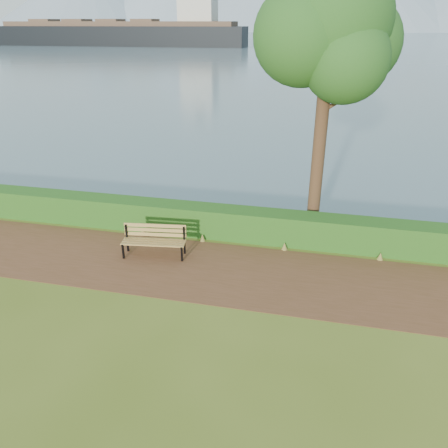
# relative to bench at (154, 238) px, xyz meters

# --- Properties ---
(ground) EXTENTS (140.00, 140.00, 0.00)m
(ground) POSITION_rel_bench_xyz_m (2.29, -0.83, -0.56)
(ground) COLOR #52631C
(ground) RESTS_ON ground
(path) EXTENTS (40.00, 3.40, 0.01)m
(path) POSITION_rel_bench_xyz_m (2.29, -0.53, -0.55)
(path) COLOR brown
(path) RESTS_ON ground
(hedge) EXTENTS (32.00, 0.85, 1.00)m
(hedge) POSITION_rel_bench_xyz_m (2.29, 1.77, -0.06)
(hedge) COLOR #134213
(hedge) RESTS_ON ground
(water) EXTENTS (700.00, 510.00, 0.00)m
(water) POSITION_rel_bench_xyz_m (2.29, 259.17, -0.55)
(water) COLOR #486374
(water) RESTS_ON ground
(bench) EXTENTS (1.99, 0.82, 0.97)m
(bench) POSITION_rel_bench_xyz_m (0.00, 0.00, 0.00)
(bench) COLOR black
(bench) RESTS_ON ground
(tree) EXTENTS (4.22, 3.69, 8.66)m
(tree) POSITION_rel_bench_xyz_m (4.66, 2.64, 5.88)
(tree) COLOR #352015
(tree) RESTS_ON ground
(cargo_ship) EXTENTS (75.92, 13.68, 22.97)m
(cargo_ship) POSITION_rel_bench_xyz_m (-54.53, 120.35, 2.87)
(cargo_ship) COLOR black
(cargo_ship) RESTS_ON ground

